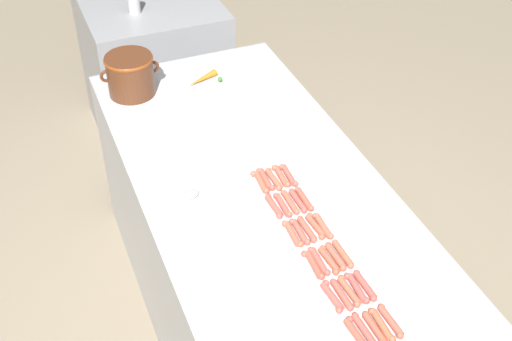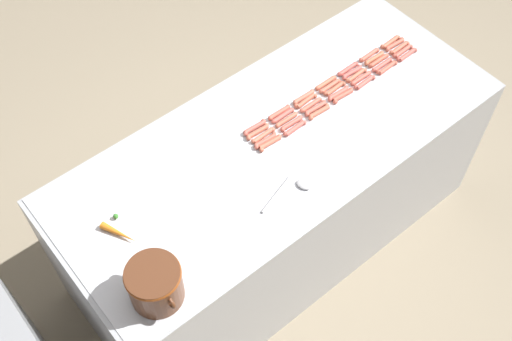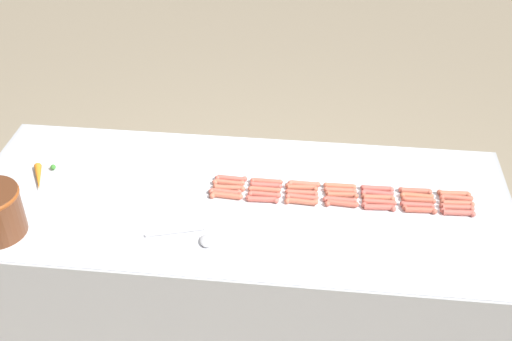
{
  "view_description": "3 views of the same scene",
  "coord_description": "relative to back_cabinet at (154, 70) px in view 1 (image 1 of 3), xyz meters",
  "views": [
    {
      "loc": [
        -0.74,
        -1.73,
        2.52
      ],
      "look_at": [
        0.01,
        0.12,
        0.9
      ],
      "focal_mm": 46.58,
      "sensor_mm": 36.0,
      "label": 1
    },
    {
      "loc": [
        -1.36,
        1.24,
        3.21
      ],
      "look_at": [
        -0.11,
        0.22,
        0.96
      ],
      "focal_mm": 44.95,
      "sensor_mm": 36.0,
      "label": 2
    },
    {
      "loc": [
        -1.98,
        -0.29,
        2.49
      ],
      "look_at": [
        0.13,
        -0.06,
        0.94
      ],
      "focal_mm": 44.85,
      "sensor_mm": 36.0,
      "label": 3
    }
  ],
  "objects": [
    {
      "name": "hot_dog_26",
      "position": [
        0.08,
        -1.86,
        0.44
      ],
      "size": [
        0.03,
        0.14,
        0.02
      ],
      "color": "#C35B50",
      "rests_on": "griddle_counter"
    },
    {
      "name": "hot_dog_34",
      "position": [
        0.11,
        -1.71,
        0.44
      ],
      "size": [
        0.03,
        0.14,
        0.02
      ],
      "color": "#C45D4F",
      "rests_on": "griddle_counter"
    },
    {
      "name": "hot_dog_30",
      "position": [
        0.1,
        -2.31,
        0.44
      ],
      "size": [
        0.03,
        0.14,
        0.02
      ],
      "color": "#CE594F",
      "rests_on": "griddle_counter"
    },
    {
      "name": "hot_dog_1",
      "position": [
        -0.01,
        -2.47,
        0.44
      ],
      "size": [
        0.03,
        0.14,
        0.02
      ],
      "color": "#C65A47",
      "rests_on": "griddle_counter"
    },
    {
      "name": "hot_dog_32",
      "position": [
        0.1,
        -2.02,
        0.44
      ],
      "size": [
        0.03,
        0.14,
        0.02
      ],
      "color": "#C46751",
      "rests_on": "griddle_counter"
    },
    {
      "name": "hot_dog_22",
      "position": [
        0.07,
        -2.47,
        0.44
      ],
      "size": [
        0.03,
        0.14,
        0.02
      ],
      "color": "#C46748",
      "rests_on": "griddle_counter"
    },
    {
      "name": "hot_dog_29",
      "position": [
        0.11,
        -2.47,
        0.44
      ],
      "size": [
        0.03,
        0.14,
        0.02
      ],
      "color": "#C8604D",
      "rests_on": "griddle_counter"
    },
    {
      "name": "hot_dog_11",
      "position": [
        0.02,
        -2.01,
        0.44
      ],
      "size": [
        0.03,
        0.14,
        0.02
      ],
      "color": "#C45F4F",
      "rests_on": "griddle_counter"
    },
    {
      "name": "hot_dog_24",
      "position": [
        0.08,
        -2.16,
        0.44
      ],
      "size": [
        0.03,
        0.14,
        0.02
      ],
      "color": "#C8634D",
      "rests_on": "griddle_counter"
    },
    {
      "name": "hot_dog_2",
      "position": [
        -0.01,
        -2.31,
        0.44
      ],
      "size": [
        0.03,
        0.14,
        0.02
      ],
      "color": "#C85B4F",
      "rests_on": "griddle_counter"
    },
    {
      "name": "hot_dog_5",
      "position": [
        -0.02,
        -1.86,
        0.44
      ],
      "size": [
        0.03,
        0.14,
        0.02
      ],
      "color": "#C85C4F",
      "rests_on": "griddle_counter"
    },
    {
      "name": "hot_dog_23",
      "position": [
        0.07,
        -2.31,
        0.44
      ],
      "size": [
        0.03,
        0.14,
        0.02
      ],
      "color": "#BF5950",
      "rests_on": "griddle_counter"
    },
    {
      "name": "hot_dog_19",
      "position": [
        0.05,
        -1.86,
        0.44
      ],
      "size": [
        0.02,
        0.14,
        0.02
      ],
      "color": "#C8644C",
      "rests_on": "griddle_counter"
    },
    {
      "name": "hot_dog_15",
      "position": [
        0.05,
        -2.47,
        0.44
      ],
      "size": [
        0.02,
        0.14,
        0.02
      ],
      "color": "#C75D47",
      "rests_on": "griddle_counter"
    },
    {
      "name": "serving_spoon",
      "position": [
        -0.26,
        -1.64,
        0.43
      ],
      "size": [
        0.12,
        0.27,
        0.02
      ],
      "color": "#B7B7BC",
      "rests_on": "griddle_counter"
    },
    {
      "name": "hot_dog_13",
      "position": [
        0.02,
        -1.7,
        0.44
      ],
      "size": [
        0.03,
        0.14,
        0.02
      ],
      "color": "#C15D4D",
      "rests_on": "griddle_counter"
    },
    {
      "name": "hot_dog_8",
      "position": [
        0.02,
        -2.47,
        0.44
      ],
      "size": [
        0.03,
        0.14,
        0.02
      ],
      "color": "#C45B50",
      "rests_on": "griddle_counter"
    },
    {
      "name": "hot_dog_18",
      "position": [
        0.04,
        -2.01,
        0.44
      ],
      "size": [
        0.03,
        0.14,
        0.02
      ],
      "color": "#C8604C",
      "rests_on": "griddle_counter"
    },
    {
      "name": "griddle_counter",
      "position": [
        -0.01,
        -1.76,
        -0.02
      ],
      "size": [
        0.91,
        2.18,
        0.89
      ],
      "color": "#ADAFB5",
      "rests_on": "ground_plane"
    },
    {
      "name": "hot_dog_9",
      "position": [
        0.02,
        -2.32,
        0.44
      ],
      "size": [
        0.02,
        0.14,
        0.02
      ],
      "color": "#C95D4D",
      "rests_on": "griddle_counter"
    },
    {
      "name": "hot_dog_4",
      "position": [
        -0.01,
        -2.01,
        0.44
      ],
      "size": [
        0.03,
        0.14,
        0.02
      ],
      "color": "#C6634A",
      "rests_on": "griddle_counter"
    },
    {
      "name": "hot_dog_16",
      "position": [
        0.05,
        -2.32,
        0.44
      ],
      "size": [
        0.03,
        0.14,
        0.02
      ],
      "color": "#C4664C",
      "rests_on": "griddle_counter"
    },
    {
      "name": "back_cabinet",
      "position": [
        0.0,
        0.0,
        0.0
      ],
      "size": [
        0.74,
        0.88,
        0.93
      ],
      "primitive_type": "cube",
      "color": "#939599",
      "rests_on": "ground_plane"
    },
    {
      "name": "hot_dog_12",
      "position": [
        0.02,
        -1.86,
        0.44
      ],
      "size": [
        0.03,
        0.14,
        0.02
      ],
      "color": "#C95D4E",
      "rests_on": "griddle_counter"
    },
    {
      "name": "hot_dog_10",
      "position": [
        0.02,
        -2.16,
        0.44
      ],
      "size": [
        0.03,
        0.14,
        0.02
      ],
      "color": "#C85C4F",
      "rests_on": "griddle_counter"
    },
    {
      "name": "hot_dog_25",
      "position": [
        0.08,
        -2.01,
        0.44
      ],
      "size": [
        0.03,
        0.14,
        0.02
      ],
      "color": "#C66249",
      "rests_on": "griddle_counter"
    },
    {
      "name": "hot_dog_17",
      "position": [
        0.05,
        -2.17,
        0.44
      ],
      "size": [
        0.03,
        0.14,
        0.02
      ],
      "color": "#C06248",
      "rests_on": "griddle_counter"
    },
    {
      "name": "hot_dog_6",
      "position": [
        -0.01,
        -1.71,
        0.44
      ],
      "size": [
        0.03,
        0.14,
        0.02
      ],
      "color": "#CD634A",
      "rests_on": "griddle_counter"
    },
    {
      "name": "carrot",
      "position": [
        0.03,
        -0.92,
        0.44
      ],
      "size": [
        0.17,
        0.1,
        0.03
      ],
      "color": "orange",
      "rests_on": "griddle_counter"
    },
    {
      "name": "ground_plane",
      "position": [
        -0.01,
        -1.76,
        -0.47
      ],
      "size": [
        20.0,
        20.0,
        0.0
      ],
      "primitive_type": "plane",
      "color": "gray"
    },
    {
      "name": "hot_dog_27",
      "position": [
        0.08,
        -1.71,
        0.44
      ],
      "size": [
        0.03,
        0.14,
        0.02
      ],
      "color": "#CE664D",
      "rests_on": "griddle_counter"
    },
    {
      "name": "hot_dog_3",
      "position": [
        -0.01,
        -2.17,
        0.44
      ],
      "size": [
        0.03,
        0.14,
        0.02
      ],
      "color": "#C55A47",
      "rests_on": "griddle_counter"
    },
    {
      "name": "hot_dog_31",
      "position": [
        0.1,
        -2.16,
        0.44
      ],
      "size": [
        0.02,
        0.14,
        0.02
      ],
      "color": "#C8664A",
      "rests_on": "griddle_counter"
    },
    {
      "name": "hot_dog_20",
      "position": [
        0.04,
        -1.71,
        0.44
      ],
      "size": [
        0.03,
        0.14,
        0.02
      ],
      "color": "#CC684F",
      "rests_on": "griddle_counter"
    },
    {
      "name": "bean_pot",
      "position": [
        -0.3,
        -0.89,
        0.53
      ],
      "size": [
        0.27,
        0.22,
        0.19
      ],
      "color": "#562D19",
      "rests_on": "griddle_counter"
    },
    {
      "name": "hot_dog_33",
      "position": [
        0.1,
        -1.86,
        0.44
      ],
      "size": [
        0.03,
        0.14,
        0.02
      ],
      "color": "#CE5D4A",
      "rests_on": "griddle_counter"
    },
    {
      "name": "soda_can",
      "position": [
        -0.11,
        -0.17,
        0.53
      ],
      "size": [
        0.07,
        0.07,
        0.12
      ],
      "color": "#BCBCC1",
      "rests_on": "back_cabinet"
    }
  ]
}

